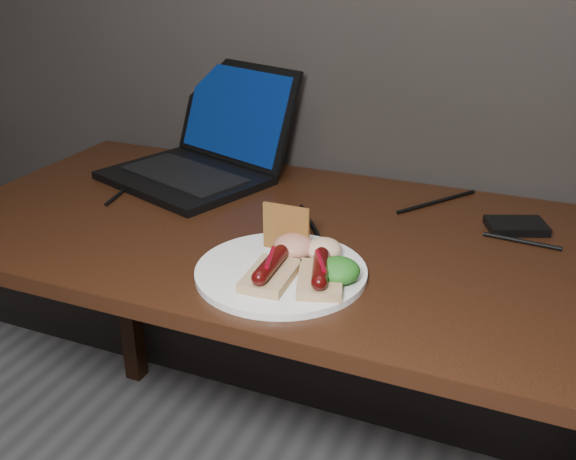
# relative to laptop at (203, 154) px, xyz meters

# --- Properties ---
(desk) EXTENTS (1.40, 0.70, 0.75)m
(desk) POSITION_rel_laptop_xyz_m (0.31, -0.21, -0.14)
(desk) COLOR #371C0D
(desk) RESTS_ON ground
(laptop) EXTENTS (0.44, 0.45, 0.25)m
(laptop) POSITION_rel_laptop_xyz_m (0.00, 0.00, 0.00)
(laptop) COLOR black
(laptop) RESTS_ON desk
(hard_drive) EXTENTS (0.13, 0.11, 0.02)m
(hard_drive) POSITION_rel_laptop_xyz_m (0.71, -0.04, -0.04)
(hard_drive) COLOR black
(hard_drive) RESTS_ON desk
(desk_cables) EXTENTS (0.93, 0.38, 0.01)m
(desk_cables) POSITION_rel_laptop_xyz_m (0.35, -0.09, -0.05)
(desk_cables) COLOR black
(desk_cables) RESTS_ON desk
(plate) EXTENTS (0.34, 0.34, 0.01)m
(plate) POSITION_rel_laptop_xyz_m (0.36, -0.38, -0.05)
(plate) COLOR white
(plate) RESTS_ON desk
(bread_sausage_center) EXTENTS (0.08, 0.12, 0.04)m
(bread_sausage_center) POSITION_rel_laptop_xyz_m (0.36, -0.43, -0.02)
(bread_sausage_center) COLOR #D8B87F
(bread_sausage_center) RESTS_ON plate
(bread_sausage_right) EXTENTS (0.10, 0.13, 0.04)m
(bread_sausage_right) POSITION_rel_laptop_xyz_m (0.44, -0.41, -0.02)
(bread_sausage_right) COLOR #D8B87F
(bread_sausage_right) RESTS_ON plate
(crispbread) EXTENTS (0.08, 0.01, 0.08)m
(crispbread) POSITION_rel_laptop_xyz_m (0.34, -0.32, 0.00)
(crispbread) COLOR #9D652B
(crispbread) RESTS_ON plate
(salad_greens) EXTENTS (0.07, 0.07, 0.04)m
(salad_greens) POSITION_rel_laptop_xyz_m (0.46, -0.39, -0.02)
(salad_greens) COLOR #115515
(salad_greens) RESTS_ON plate
(salsa_mound) EXTENTS (0.07, 0.07, 0.04)m
(salsa_mound) POSITION_rel_laptop_xyz_m (0.37, -0.33, -0.02)
(salsa_mound) COLOR #A51016
(salsa_mound) RESTS_ON plate
(coleslaw_mound) EXTENTS (0.06, 0.06, 0.04)m
(coleslaw_mound) POSITION_rel_laptop_xyz_m (0.42, -0.32, -0.02)
(coleslaw_mound) COLOR silver
(coleslaw_mound) RESTS_ON plate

